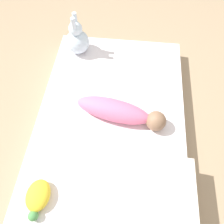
# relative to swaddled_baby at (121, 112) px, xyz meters

# --- Properties ---
(ground_plane) EXTENTS (12.00, 12.00, 0.00)m
(ground_plane) POSITION_rel_swaddled_baby_xyz_m (0.00, -0.06, -0.20)
(ground_plane) COLOR #9E8466
(bed_mattress) EXTENTS (1.50, 0.98, 0.13)m
(bed_mattress) POSITION_rel_swaddled_baby_xyz_m (0.00, -0.06, -0.13)
(bed_mattress) COLOR white
(bed_mattress) RESTS_ON ground_plane
(swaddled_baby) EXTENTS (0.24, 0.60, 0.13)m
(swaddled_baby) POSITION_rel_swaddled_baby_xyz_m (0.00, 0.00, 0.00)
(swaddled_baby) COLOR pink
(swaddled_baby) RESTS_ON bed_mattress
(pillow) EXTENTS (0.38, 0.33, 0.09)m
(pillow) POSITION_rel_swaddled_baby_xyz_m (0.47, 0.28, -0.02)
(pillow) COLOR white
(pillow) RESTS_ON bed_mattress
(bunny_plush) EXTENTS (0.18, 0.18, 0.32)m
(bunny_plush) POSITION_rel_swaddled_baby_xyz_m (-0.58, -0.39, 0.05)
(bunny_plush) COLOR silver
(bunny_plush) RESTS_ON bed_mattress
(turtle_plush) EXTENTS (0.21, 0.13, 0.07)m
(turtle_plush) POSITION_rel_swaddled_baby_xyz_m (0.56, -0.40, -0.03)
(turtle_plush) COLOR yellow
(turtle_plush) RESTS_ON bed_mattress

